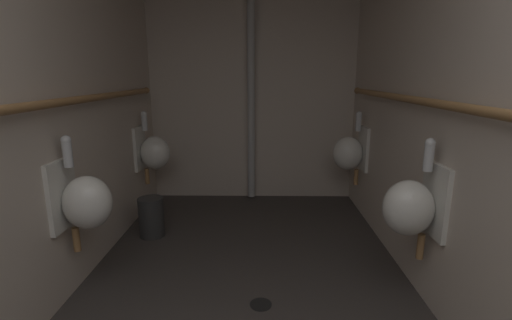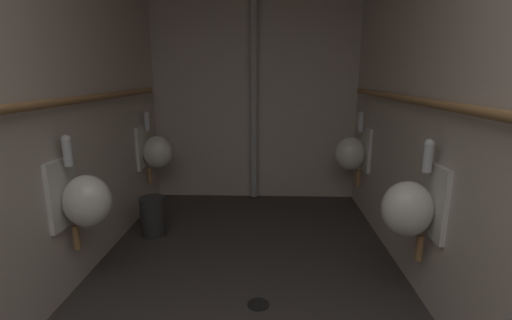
% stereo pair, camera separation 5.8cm
% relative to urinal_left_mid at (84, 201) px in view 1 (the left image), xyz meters
% --- Properties ---
extents(floor, '(2.43, 4.20, 0.08)m').
position_rel_urinal_left_mid_xyz_m(floor, '(1.01, -0.03, -0.69)').
color(floor, '#383330').
rests_on(floor, ground).
extents(wall_left, '(0.06, 4.20, 2.68)m').
position_rel_urinal_left_mid_xyz_m(wall_left, '(-0.18, -0.03, 0.69)').
color(wall_left, beige).
rests_on(wall_left, ground).
extents(wall_right, '(0.06, 4.20, 2.68)m').
position_rel_urinal_left_mid_xyz_m(wall_right, '(2.19, -0.03, 0.69)').
color(wall_right, beige).
rests_on(wall_right, ground).
extents(wall_back, '(2.43, 0.06, 2.68)m').
position_rel_urinal_left_mid_xyz_m(wall_back, '(1.01, 2.04, 0.69)').
color(wall_back, beige).
rests_on(wall_back, ground).
extents(urinal_left_mid, '(0.32, 0.30, 0.76)m').
position_rel_urinal_left_mid_xyz_m(urinal_left_mid, '(0.00, 0.00, 0.00)').
color(urinal_left_mid, silver).
extents(urinal_left_far, '(0.32, 0.30, 0.76)m').
position_rel_urinal_left_mid_xyz_m(urinal_left_far, '(0.00, 1.48, 0.00)').
color(urinal_left_far, silver).
extents(urinal_right_mid, '(0.32, 0.30, 0.76)m').
position_rel_urinal_left_mid_xyz_m(urinal_right_mid, '(2.01, -0.07, 0.00)').
color(urinal_right_mid, silver).
extents(urinal_right_far, '(0.32, 0.30, 0.76)m').
position_rel_urinal_left_mid_xyz_m(urinal_right_far, '(2.01, 1.48, 0.00)').
color(urinal_right_far, silver).
extents(supply_pipe_left, '(0.06, 3.51, 0.06)m').
position_rel_urinal_left_mid_xyz_m(supply_pipe_left, '(-0.09, -0.04, 0.61)').
color(supply_pipe_left, '#9E7042').
extents(supply_pipe_right, '(0.06, 3.44, 0.06)m').
position_rel_urinal_left_mid_xyz_m(supply_pipe_right, '(2.10, -0.01, 0.61)').
color(supply_pipe_right, '#9E7042').
extents(standpipe_back_wall, '(0.08, 0.08, 2.63)m').
position_rel_urinal_left_mid_xyz_m(standpipe_back_wall, '(0.99, 1.93, 0.69)').
color(standpipe_back_wall, '#B2B2B2').
rests_on(standpipe_back_wall, ground).
extents(floor_drain, '(0.14, 0.14, 0.01)m').
position_rel_urinal_left_mid_xyz_m(floor_drain, '(1.11, -0.10, -0.65)').
color(floor_drain, black).
rests_on(floor_drain, ground).
extents(waste_bin, '(0.22, 0.22, 0.35)m').
position_rel_urinal_left_mid_xyz_m(waste_bin, '(0.13, 0.90, -0.48)').
color(waste_bin, '#2D2D2D').
rests_on(waste_bin, ground).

